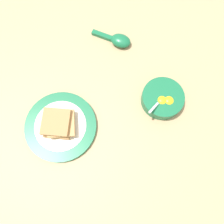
{
  "coord_description": "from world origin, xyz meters",
  "views": [
    {
      "loc": [
        -0.17,
        0.2,
        0.67
      ],
      "look_at": [
        -0.05,
        0.04,
        0.02
      ],
      "focal_mm": 35.0,
      "sensor_mm": 36.0,
      "label": 1
    }
  ],
  "objects_px": {
    "toast_sandwich": "(58,124)",
    "soup_spoon": "(118,40)",
    "toast_plate": "(61,126)",
    "egg_bowl": "(162,99)"
  },
  "relations": [
    {
      "from": "toast_plate",
      "to": "soup_spoon",
      "type": "height_order",
      "value": "soup_spoon"
    },
    {
      "from": "toast_sandwich",
      "to": "soup_spoon",
      "type": "xyz_separation_m",
      "value": [
        0.03,
        -0.35,
        -0.02
      ]
    },
    {
      "from": "egg_bowl",
      "to": "toast_sandwich",
      "type": "height_order",
      "value": "egg_bowl"
    },
    {
      "from": "toast_sandwich",
      "to": "soup_spoon",
      "type": "bearing_deg",
      "value": -84.63
    },
    {
      "from": "egg_bowl",
      "to": "toast_sandwich",
      "type": "relative_size",
      "value": 1.18
    },
    {
      "from": "toast_sandwich",
      "to": "egg_bowl",
      "type": "bearing_deg",
      "value": -128.78
    },
    {
      "from": "toast_plate",
      "to": "toast_sandwich",
      "type": "height_order",
      "value": "toast_sandwich"
    },
    {
      "from": "toast_plate",
      "to": "toast_sandwich",
      "type": "relative_size",
      "value": 1.79
    },
    {
      "from": "egg_bowl",
      "to": "soup_spoon",
      "type": "relative_size",
      "value": 0.99
    },
    {
      "from": "egg_bowl",
      "to": "soup_spoon",
      "type": "distance_m",
      "value": 0.26
    }
  ]
}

